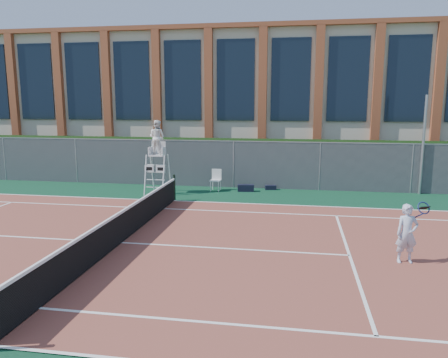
% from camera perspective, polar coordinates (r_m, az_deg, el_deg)
% --- Properties ---
extents(ground, '(120.00, 120.00, 0.00)m').
position_cam_1_polar(ground, '(13.10, -13.28, -8.22)').
color(ground, '#233814').
extents(apron, '(36.00, 20.00, 0.01)m').
position_cam_1_polar(apron, '(13.98, -11.70, -6.96)').
color(apron, '#0C3820').
rests_on(apron, ground).
extents(tennis_court, '(23.77, 10.97, 0.02)m').
position_cam_1_polar(tennis_court, '(13.09, -13.29, -8.14)').
color(tennis_court, brown).
rests_on(tennis_court, apron).
extents(tennis_net, '(0.10, 11.30, 1.10)m').
position_cam_1_polar(tennis_net, '(12.94, -13.38, -5.96)').
color(tennis_net, black).
rests_on(tennis_net, ground).
extents(fence, '(40.00, 0.06, 2.20)m').
position_cam_1_polar(fence, '(21.04, -4.15, 2.00)').
color(fence, '#595E60').
rests_on(fence, ground).
extents(hedge, '(40.00, 1.40, 2.20)m').
position_cam_1_polar(hedge, '(22.19, -3.42, 2.43)').
color(hedge, black).
rests_on(hedge, ground).
extents(building, '(45.00, 10.60, 8.22)m').
position_cam_1_polar(building, '(29.79, -0.02, 10.28)').
color(building, beige).
rests_on(building, ground).
extents(steel_pole, '(0.12, 0.12, 4.34)m').
position_cam_1_polar(steel_pole, '(20.94, 24.56, 4.02)').
color(steel_pole, '#9EA0A5').
rests_on(steel_pole, ground).
extents(umpire_chair, '(0.92, 1.41, 3.29)m').
position_cam_1_polar(umpire_chair, '(19.53, -8.74, 5.12)').
color(umpire_chair, white).
rests_on(umpire_chair, ground).
extents(plastic_chair, '(0.49, 0.49, 0.98)m').
position_cam_1_polar(plastic_chair, '(20.05, -1.04, 0.14)').
color(plastic_chair, silver).
rests_on(plastic_chair, apron).
extents(sports_bag_near, '(0.77, 0.40, 0.31)m').
position_cam_1_polar(sports_bag_near, '(19.91, 2.85, -1.17)').
color(sports_bag_near, black).
rests_on(sports_bag_near, apron).
extents(sports_bag_far, '(0.54, 0.31, 0.20)m').
position_cam_1_polar(sports_bag_far, '(20.39, 6.11, -1.11)').
color(sports_bag_far, black).
rests_on(sports_bag_far, apron).
extents(tennis_player, '(0.89, 0.64, 1.54)m').
position_cam_1_polar(tennis_player, '(11.96, 22.80, -6.56)').
color(tennis_player, silver).
rests_on(tennis_player, tennis_court).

